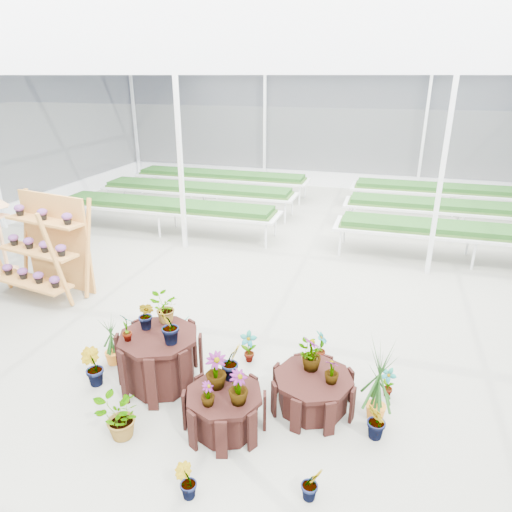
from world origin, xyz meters
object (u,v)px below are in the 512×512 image
(plinth_mid, at_px, (225,410))
(shelf_rack, at_px, (40,248))
(plinth_tall, at_px, (160,359))
(bird_table, at_px, (0,234))
(plinth_low, at_px, (313,392))

(plinth_mid, xyz_separation_m, shelf_rack, (-4.83, 2.59, 0.74))
(plinth_tall, distance_m, plinth_mid, 1.35)
(bird_table, bearing_deg, shelf_rack, -36.46)
(plinth_mid, bearing_deg, plinth_tall, 153.43)
(plinth_mid, distance_m, bird_table, 7.33)
(plinth_tall, distance_m, bird_table, 5.98)
(shelf_rack, height_order, bird_table, shelf_rack)
(plinth_tall, xyz_separation_m, plinth_low, (2.20, 0.10, -0.15))
(plinth_tall, relative_size, plinth_low, 1.07)
(shelf_rack, relative_size, bird_table, 1.11)
(plinth_low, xyz_separation_m, bird_table, (-7.51, 2.60, 0.66))
(plinth_mid, bearing_deg, plinth_low, 34.99)
(plinth_low, distance_m, shelf_rack, 6.18)
(plinth_tall, height_order, plinth_low, plinth_tall)
(plinth_mid, bearing_deg, bird_table, 153.10)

